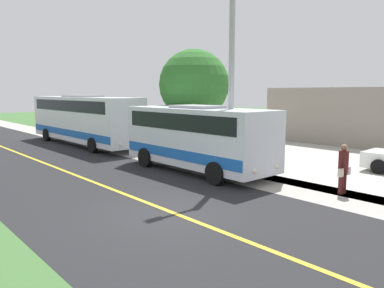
{
  "coord_description": "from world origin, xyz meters",
  "views": [
    {
      "loc": [
        6.57,
        8.46,
        3.53
      ],
      "look_at": [
        -3.5,
        -2.96,
        1.4
      ],
      "focal_mm": 34.94,
      "sensor_mm": 36.0,
      "label": 1
    }
  ],
  "objects": [
    {
      "name": "transit_bus_rear",
      "position": [
        -4.48,
        -15.11,
        1.82
      ],
      "size": [
        2.6,
        11.78,
        3.32
      ],
      "color": "white",
      "rests_on": "ground"
    },
    {
      "name": "road_surface",
      "position": [
        0.0,
        0.0,
        0.0
      ],
      "size": [
        8.0,
        100.0,
        0.01
      ],
      "primitive_type": "cube",
      "color": "black",
      "rests_on": "ground"
    },
    {
      "name": "ground_plane",
      "position": [
        0.0,
        0.0,
        0.0
      ],
      "size": [
        120.0,
        120.0,
        0.0
      ],
      "primitive_type": "plane",
      "color": "#3D6633"
    },
    {
      "name": "pedestrian_with_bags",
      "position": [
        -5.75,
        2.42,
        0.94
      ],
      "size": [
        0.72,
        0.34,
        1.75
      ],
      "color": "#4C1919",
      "rests_on": "ground"
    },
    {
      "name": "sidewalk",
      "position": [
        -5.2,
        0.0,
        0.0
      ],
      "size": [
        2.4,
        100.0,
        0.01
      ],
      "primitive_type": "cube",
      "color": "#9E9991",
      "rests_on": "ground"
    },
    {
      "name": "street_light_pole",
      "position": [
        -4.89,
        -2.2,
        4.91
      ],
      "size": [
        1.97,
        0.24,
        9.0
      ],
      "color": "#9E9EA3",
      "rests_on": "ground"
    },
    {
      "name": "tree_curbside",
      "position": [
        -7.4,
        -7.23,
        3.92
      ],
      "size": [
        3.9,
        3.9,
        5.89
      ],
      "color": "brown",
      "rests_on": "ground"
    },
    {
      "name": "shuttle_bus_front",
      "position": [
        -4.51,
        -3.75,
        1.62
      ],
      "size": [
        2.68,
        7.69,
        2.95
      ],
      "color": "silver",
      "rests_on": "ground"
    },
    {
      "name": "road_centre_line",
      "position": [
        0.0,
        0.0,
        0.01
      ],
      "size": [
        0.16,
        100.0,
        0.0
      ],
      "primitive_type": "cube",
      "color": "gold",
      "rests_on": "ground"
    }
  ]
}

